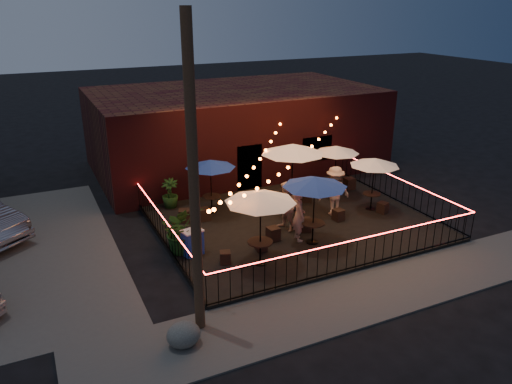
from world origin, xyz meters
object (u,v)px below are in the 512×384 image
(cafe_table_4, at_px, (375,163))
(cafe_table_5, at_px, (336,150))
(cafe_table_2, at_px, (315,183))
(cooler, at_px, (193,242))
(cafe_table_0, at_px, (260,198))
(cafe_table_3, at_px, (293,150))
(boulder, at_px, (184,335))
(utility_pole, at_px, (194,186))
(cafe_table_1, at_px, (210,164))

(cafe_table_4, height_order, cafe_table_5, cafe_table_4)
(cafe_table_2, xyz_separation_m, cooler, (-4.08, 0.95, -1.78))
(cafe_table_0, height_order, cafe_table_3, cafe_table_3)
(cafe_table_0, height_order, boulder, cafe_table_0)
(cafe_table_5, bearing_deg, utility_pole, -142.61)
(cafe_table_1, bearing_deg, cafe_table_2, -61.67)
(cafe_table_0, bearing_deg, cooler, 139.74)
(cafe_table_2, height_order, cooler, cafe_table_2)
(cafe_table_1, relative_size, cafe_table_5, 1.10)
(cafe_table_3, relative_size, cooler, 3.40)
(cafe_table_4, relative_size, boulder, 2.53)
(cafe_table_5, bearing_deg, cooler, -159.43)
(cafe_table_5, height_order, boulder, cafe_table_5)
(cafe_table_0, bearing_deg, cafe_table_4, 19.48)
(cafe_table_0, xyz_separation_m, boulder, (-3.46, -2.78, -2.08))
(cafe_table_1, relative_size, cafe_table_4, 1.13)
(utility_pole, relative_size, cafe_table_2, 2.72)
(utility_pole, height_order, cafe_table_4, utility_pole)
(cooler, bearing_deg, utility_pole, -119.67)
(cafe_table_2, relative_size, cafe_table_3, 0.97)
(cafe_table_2, relative_size, boulder, 3.35)
(cafe_table_3, height_order, cafe_table_4, cafe_table_3)
(cafe_table_0, relative_size, cafe_table_3, 0.89)
(utility_pole, distance_m, cafe_table_4, 10.09)
(cafe_table_0, height_order, cafe_table_4, cafe_table_0)
(cafe_table_1, relative_size, boulder, 2.86)
(boulder, bearing_deg, cafe_table_0, 38.74)
(cafe_table_3, xyz_separation_m, cafe_table_4, (2.96, -1.35, -0.54))
(cafe_table_1, xyz_separation_m, cooler, (-1.86, -3.16, -1.55))
(cafe_table_2, bearing_deg, cafe_table_3, 74.88)
(cafe_table_1, xyz_separation_m, boulder, (-3.55, -7.44, -1.81))
(cafe_table_1, xyz_separation_m, cafe_table_5, (5.63, -0.35, -0.02))
(cafe_table_2, xyz_separation_m, cafe_table_4, (3.76, 1.59, -0.25))
(cooler, distance_m, boulder, 4.61)
(utility_pole, bearing_deg, cafe_table_3, 43.95)
(utility_pole, distance_m, cafe_table_1, 7.71)
(cafe_table_4, bearing_deg, boulder, -152.67)
(cafe_table_0, bearing_deg, boulder, -141.26)
(cafe_table_5, distance_m, boulder, 11.74)
(cafe_table_0, height_order, cafe_table_1, cafe_table_0)
(cafe_table_4, bearing_deg, cafe_table_2, -157.03)
(utility_pole, xyz_separation_m, boulder, (-0.63, -0.55, -3.66))
(utility_pole, relative_size, cooler, 8.96)
(cafe_table_2, distance_m, cafe_table_4, 4.09)
(cafe_table_4, distance_m, boulder, 10.87)
(utility_pole, xyz_separation_m, cafe_table_4, (8.90, 4.37, -1.87))
(cafe_table_5, bearing_deg, cafe_table_1, 176.48)
(cafe_table_4, height_order, boulder, cafe_table_4)
(utility_pole, distance_m, cafe_table_5, 10.94)
(cafe_table_3, distance_m, cafe_table_4, 3.30)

